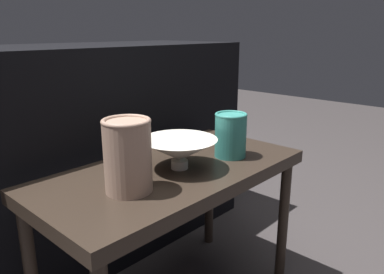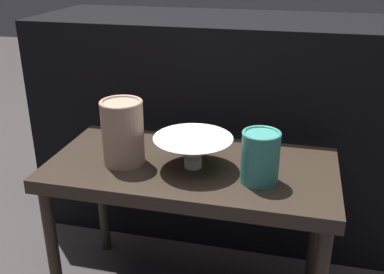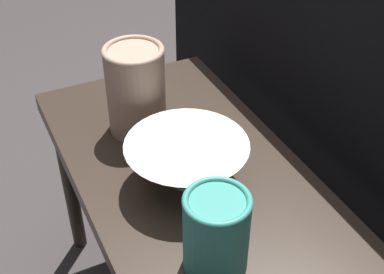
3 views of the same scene
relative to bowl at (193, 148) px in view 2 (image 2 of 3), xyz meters
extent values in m
cube|color=#2D231C|center=(-0.01, 0.02, -0.08)|extent=(0.83, 0.42, 0.04)
cylinder|color=#2D231C|center=(-0.39, -0.15, -0.32)|extent=(0.04, 0.04, 0.45)
cylinder|color=#2D231C|center=(-0.39, 0.19, -0.32)|extent=(0.04, 0.04, 0.45)
cylinder|color=#2D231C|center=(0.37, 0.19, -0.32)|extent=(0.04, 0.04, 0.45)
cube|color=black|center=(-0.01, 0.55, -0.13)|extent=(1.41, 0.50, 0.83)
cylinder|color=silver|center=(0.00, 0.00, -0.04)|extent=(0.05, 0.05, 0.03)
cone|color=silver|center=(0.00, 0.00, 0.00)|extent=(0.22, 0.22, 0.06)
cylinder|color=tan|center=(-0.20, -0.02, 0.03)|extent=(0.12, 0.12, 0.18)
torus|color=tan|center=(-0.20, -0.02, 0.13)|extent=(0.12, 0.12, 0.01)
cylinder|color=teal|center=(0.19, -0.04, 0.01)|extent=(0.10, 0.10, 0.14)
torus|color=teal|center=(0.19, -0.04, 0.08)|extent=(0.10, 0.10, 0.01)
camera|label=1|loc=(-0.74, -0.73, 0.34)|focal=35.00mm
camera|label=2|loc=(0.27, -1.11, 0.52)|focal=42.00mm
camera|label=3|loc=(0.67, -0.31, 0.62)|focal=50.00mm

